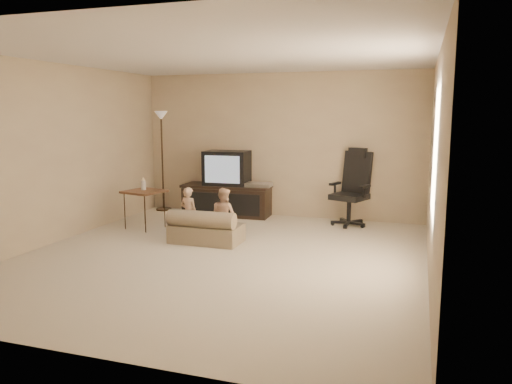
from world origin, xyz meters
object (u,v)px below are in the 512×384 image
side_table (144,192)px  floor_lamp (162,138)px  tv_stand (228,189)px  toddler_right (224,215)px  toddler_left (189,213)px  office_chair (352,198)px  child_sofa (205,229)px

side_table → floor_lamp: 1.68m
tv_stand → toddler_right: (0.65, -1.82, -0.09)m
toddler_left → tv_stand: bearing=-75.9°
tv_stand → floor_lamp: floor_lamp is taller
office_chair → child_sofa: size_ratio=1.27×
office_chair → side_table: size_ratio=1.53×
side_table → child_sofa: bearing=-23.2°
toddler_right → toddler_left: bearing=19.7°
tv_stand → toddler_left: 1.81m
toddler_left → child_sofa: bearing=169.5°
office_chair → floor_lamp: floor_lamp is taller
office_chair → child_sofa: office_chair is taller
floor_lamp → toddler_right: floor_lamp is taller
tv_stand → toddler_right: tv_stand is taller
side_table → tv_stand: bearing=57.4°
child_sofa → toddler_right: bearing=23.3°
toddler_right → child_sofa: bearing=44.5°
side_table → child_sofa: side_table is taller
side_table → toddler_right: side_table is taller
floor_lamp → office_chair: bearing=-2.7°
tv_stand → toddler_left: tv_stand is taller
floor_lamp → tv_stand: bearing=-2.5°
child_sofa → toddler_right: toddler_right is taller
tv_stand → floor_lamp: (-1.32, 0.06, 0.87)m
floor_lamp → toddler_right: bearing=-43.5°
floor_lamp → child_sofa: size_ratio=1.87×
toddler_left → toddler_right: bearing=-170.8°
tv_stand → child_sofa: bearing=-80.1°
tv_stand → side_table: (-0.87, -1.37, 0.11)m
tv_stand → toddler_left: bearing=-88.8°
toddler_left → toddler_right: toddler_right is taller
tv_stand → side_table: bearing=-124.8°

